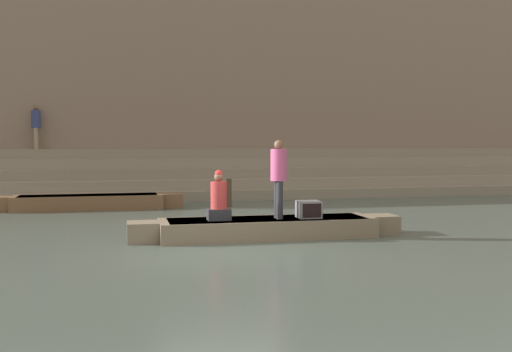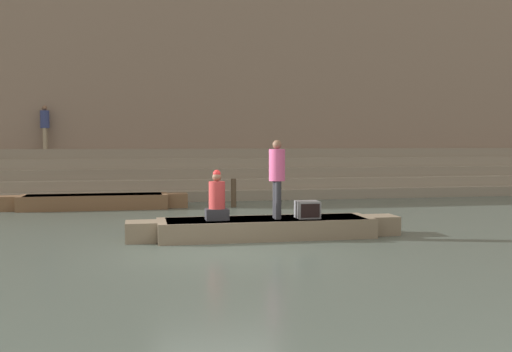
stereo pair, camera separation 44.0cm
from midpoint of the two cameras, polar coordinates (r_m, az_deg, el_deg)
The scene contains 10 objects.
ground_plane at distance 11.93m, azimuth -4.29°, elevation -7.30°, with size 120.00×120.00×0.00m, color #47544C.
ghat_steps at distance 23.55m, azimuth -8.48°, elevation -0.36°, with size 36.00×3.01×1.89m.
back_wall at distance 25.29m, azimuth -8.83°, elevation 8.19°, with size 34.20×1.28×8.77m.
rowboat_main at distance 13.69m, azimuth 0.17°, elevation -4.91°, with size 6.27×1.41×0.44m.
person_standing at distance 13.55m, azimuth 1.23°, elevation 0.24°, with size 0.37×0.37×1.78m.
person_rowing at distance 13.37m, azimuth -4.51°, elevation -2.31°, with size 0.51×0.40×1.12m.
tv_set at distance 13.76m, azimuth 4.14°, elevation -3.19°, with size 0.52×0.48×0.39m.
moored_boat_shore at distance 20.05m, azimuth -16.24°, elevation -2.38°, with size 6.00×1.14×0.47m.
mooring_post at distance 19.96m, azimuth -3.22°, elevation -1.62°, with size 0.18×0.18×0.95m, color #473828.
person_on_steps at distance 24.49m, azimuth -20.70°, elevation 4.67°, with size 0.35×0.35×1.68m.
Camera 1 is at (-1.91, -11.55, 2.20)m, focal length 42.00 mm.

